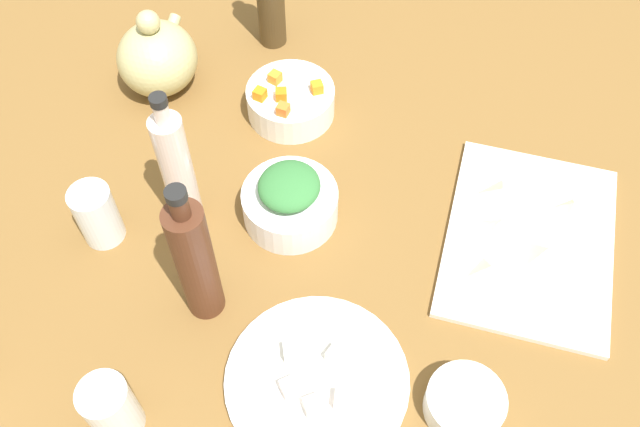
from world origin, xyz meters
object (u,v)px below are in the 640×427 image
Objects in this scene: drinking_glass_0 at (97,215)px; drinking_glass_2 at (111,409)px; plate_tofu at (317,380)px; bottle_0 at (195,261)px; teapot at (157,57)px; bottle_1 at (178,172)px; cutting_board at (529,240)px; bowl_carrots at (291,101)px; bowl_small_side at (464,404)px; bowl_greens at (290,205)px.

drinking_glass_0 is 29.18cm from drinking_glass_2.
drinking_glass_0 is at bearing 72.32° from plate_tofu.
drinking_glass_2 is (-24.64, -15.64, 0.13)cm from drinking_glass_0.
bottle_0 is 20.93cm from drinking_glass_0.
bottle_1 is (-24.51, -16.25, 4.98)cm from teapot.
bottle_1 is at bearing 8.84° from drinking_glass_2.
bowl_carrots is at bearing 72.35° from cutting_board.
bowl_small_side is at bearing -123.46° from teapot.
bowl_carrots is 0.93× the size of teapot.
drinking_glass_0 is at bearing 80.40° from bowl_small_side.
bowl_small_side is 56.69cm from drinking_glass_0.
bowl_greens reaches higher than plate_tofu.
cutting_board is 2.20× the size of bowl_carrots.
plate_tofu is at bearing -59.42° from drinking_glass_2.
bowl_carrots is 38.84cm from bottle_0.
bowl_greens is at bearing 27.17° from plate_tofu.
teapot is (-0.91, 23.32, 3.69)cm from bowl_carrots.
bottle_1 reaches higher than cutting_board.
bowl_small_side is (-41.42, -37.96, -0.55)cm from bowl_carrots.
bottle_1 is (-5.31, 14.27, 8.47)cm from bowl_greens.
bottle_1 reaches higher than plate_tofu.
bowl_carrots is 27.78cm from bottle_1.
plate_tofu is 47.98cm from bowl_carrots.
bowl_carrots is at bearing -87.76° from teapot.
teapot is 29.83cm from bottle_1.
plate_tofu is 25.49cm from drinking_glass_2.
drinking_glass_0 reaches higher than bowl_carrots.
drinking_glass_2 is (-55.70, -21.10, -1.20)cm from teapot.
bowl_carrots is 0.57× the size of bottle_1.
drinking_glass_2 is (-18.79, 3.41, -6.27)cm from bottle_0.
bowl_carrots is (43.85, 19.38, 2.01)cm from plate_tofu.
cutting_board is 62.98cm from drinking_glass_0.
plate_tofu is at bearing -135.16° from teapot.
plate_tofu is at bearing -108.32° from bottle_0.
bowl_greens is 1.43× the size of drinking_glass_0.
drinking_glass_0 is (11.87, 37.24, 4.36)cm from plate_tofu.
cutting_board is at bearing -45.77° from drinking_glass_2.
drinking_glass_0 reaches higher than plate_tofu.
plate_tofu is 33.96cm from bottle_1.
bowl_small_side is at bearing -69.28° from drinking_glass_2.
cutting_board is 1.35× the size of plate_tofu.
bottle_0 is at bearing 71.68° from plate_tofu.
bowl_greens reaches higher than cutting_board.
bowl_carrots is at bearing 23.85° from plate_tofu.
bowl_carrots is at bearing 19.70° from bowl_greens.
cutting_board is 28.36cm from bowl_small_side.
bowl_small_side is at bearing -99.60° from drinking_glass_0.
bowl_small_side is at bearing -137.49° from bowl_carrots.
bottle_1 is 14.11cm from drinking_glass_0.
cutting_board is 1.24× the size of bottle_0.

